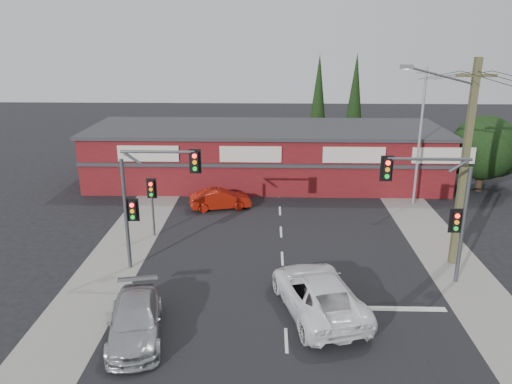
{
  "coord_description": "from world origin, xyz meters",
  "views": [
    {
      "loc": [
        -0.67,
        -20.0,
        11.13
      ],
      "look_at": [
        -1.34,
        3.0,
        3.64
      ],
      "focal_mm": 35.0,
      "sensor_mm": 36.0,
      "label": 1
    }
  ],
  "objects_px": {
    "white_suv": "(318,293)",
    "utility_pole": "(462,158)",
    "red_sedan": "(220,199)",
    "shop_building": "(266,154)",
    "silver_suv": "(135,320)"
  },
  "relations": [
    {
      "from": "shop_building",
      "to": "red_sedan",
      "type": "bearing_deg",
      "value": -114.52
    },
    {
      "from": "white_suv",
      "to": "red_sedan",
      "type": "height_order",
      "value": "white_suv"
    },
    {
      "from": "red_sedan",
      "to": "utility_pole",
      "type": "height_order",
      "value": "utility_pole"
    },
    {
      "from": "silver_suv",
      "to": "red_sedan",
      "type": "relative_size",
      "value": 1.22
    },
    {
      "from": "white_suv",
      "to": "red_sedan",
      "type": "relative_size",
      "value": 1.53
    },
    {
      "from": "white_suv",
      "to": "utility_pole",
      "type": "height_order",
      "value": "utility_pole"
    },
    {
      "from": "silver_suv",
      "to": "utility_pole",
      "type": "height_order",
      "value": "utility_pole"
    },
    {
      "from": "red_sedan",
      "to": "shop_building",
      "type": "distance_m",
      "value": 7.13
    },
    {
      "from": "white_suv",
      "to": "red_sedan",
      "type": "distance_m",
      "value": 13.44
    },
    {
      "from": "shop_building",
      "to": "utility_pole",
      "type": "distance_m",
      "value": 17.15
    },
    {
      "from": "silver_suv",
      "to": "shop_building",
      "type": "height_order",
      "value": "shop_building"
    },
    {
      "from": "white_suv",
      "to": "shop_building",
      "type": "height_order",
      "value": "shop_building"
    },
    {
      "from": "silver_suv",
      "to": "red_sedan",
      "type": "bearing_deg",
      "value": 71.84
    },
    {
      "from": "red_sedan",
      "to": "utility_pole",
      "type": "distance_m",
      "value": 15.21
    },
    {
      "from": "white_suv",
      "to": "utility_pole",
      "type": "xyz_separation_m",
      "value": [
        7.01,
        4.72,
        4.57
      ]
    }
  ]
}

